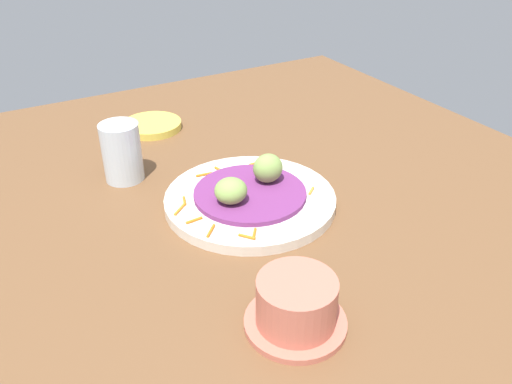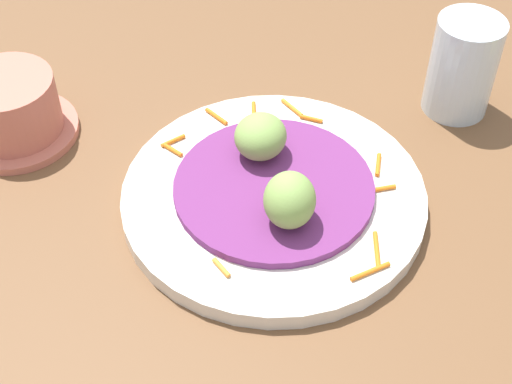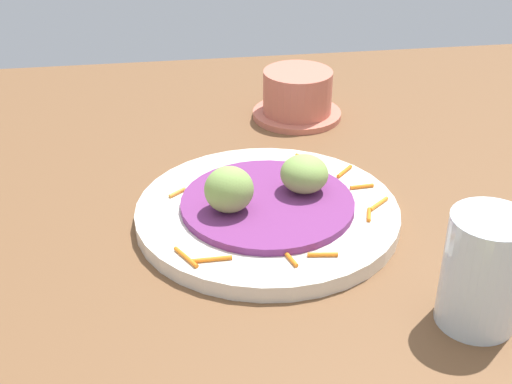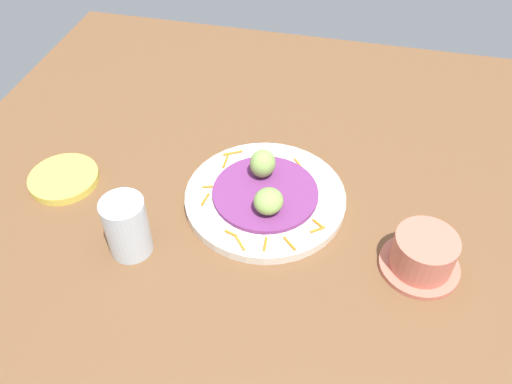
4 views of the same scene
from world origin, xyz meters
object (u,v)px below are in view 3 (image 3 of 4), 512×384
(main_plate, at_px, (267,214))
(terracotta_bowl, at_px, (297,96))
(guac_scoop_center, at_px, (304,174))
(guac_scoop_left, at_px, (229,190))
(water_glass, at_px, (483,271))

(main_plate, xyz_separation_m, terracotta_bowl, (0.25, -0.08, 0.02))
(main_plate, distance_m, terracotta_bowl, 0.27)
(guac_scoop_center, xyz_separation_m, terracotta_bowl, (0.24, -0.04, -0.01))
(guac_scoop_left, bearing_deg, guac_scoop_center, -71.25)
(main_plate, relative_size, water_glass, 2.68)
(guac_scoop_center, relative_size, terracotta_bowl, 0.41)
(guac_scoop_left, xyz_separation_m, guac_scoop_center, (0.03, -0.08, -0.00))
(guac_scoop_left, bearing_deg, water_glass, -131.62)
(guac_scoop_left, relative_size, terracotta_bowl, 0.41)
(guac_scoop_center, bearing_deg, water_glass, -151.31)
(main_plate, distance_m, water_glass, 0.23)
(main_plate, xyz_separation_m, guac_scoop_center, (0.01, -0.04, 0.04))
(guac_scoop_left, xyz_separation_m, water_glass, (-0.16, -0.18, 0.00))
(terracotta_bowl, xyz_separation_m, water_glass, (-0.43, -0.06, 0.02))
(main_plate, xyz_separation_m, guac_scoop_left, (-0.01, 0.04, 0.04))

